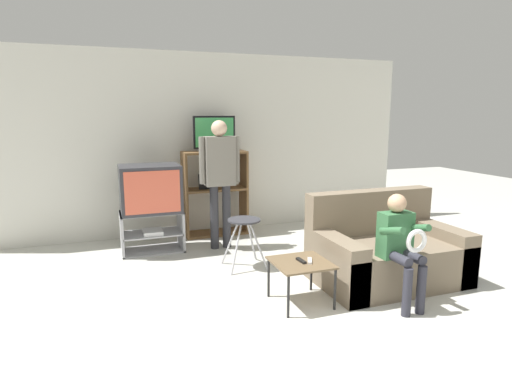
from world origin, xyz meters
The scene contains 12 objects.
wall_back centered at (0.00, 4.07, 1.30)m, with size 6.40×0.06×2.60m.
tv_stand centered at (-0.89, 3.31, 0.26)m, with size 0.78×0.45×0.52m.
television_main centered at (-0.89, 3.31, 0.82)m, with size 0.74×0.55×0.60m.
media_shelf centered at (0.07, 3.81, 0.62)m, with size 0.91×0.37×1.22m.
television_flat centered at (0.07, 3.78, 1.45)m, with size 0.60×0.20×0.50m.
folding_stool centered at (0.03, 2.36, 0.47)m, with size 0.45×0.42×0.57m.
snack_table centered at (0.23, 1.28, 0.36)m, with size 0.51×0.51×0.40m.
remote_control_black centered at (0.23, 1.28, 0.41)m, with size 0.04×0.14×0.02m, color black.
remote_control_white centered at (0.30, 1.25, 0.41)m, with size 0.04×0.14×0.02m, color silver.
couch centered at (1.32, 1.49, 0.30)m, with size 1.50×0.93×0.92m.
person_standing_adult centered at (-0.03, 3.15, 1.01)m, with size 0.53×0.20×1.66m.
person_seated_child centered at (1.06, 0.95, 0.61)m, with size 0.33×0.43×1.03m.
Camera 1 is at (-1.44, -2.11, 1.75)m, focal length 30.00 mm.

